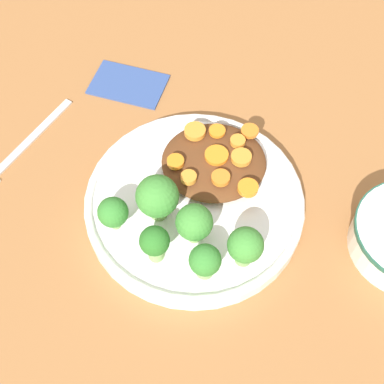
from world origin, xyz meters
TOP-DOWN VIEW (x-y plane):
  - ground_plane at (0.00, 0.00)m, footprint 4.00×4.00m
  - plate at (0.00, 0.00)m, footprint 0.26×0.26m
  - stew_mound at (0.02, 0.05)m, footprint 0.12×0.12m
  - broccoli_floret_0 at (-0.04, -0.02)m, footprint 0.05×0.05m
  - broccoli_floret_1 at (0.00, -0.05)m, footprint 0.04×0.04m
  - broccoli_floret_2 at (-0.04, -0.07)m, footprint 0.03×0.03m
  - broccoli_floret_3 at (-0.09, -0.03)m, footprint 0.03×0.03m
  - broccoli_floret_4 at (0.01, -0.09)m, footprint 0.03×0.03m
  - broccoli_floret_5 at (0.05, -0.08)m, footprint 0.04×0.04m
  - carrot_slice_0 at (-0.02, 0.03)m, footprint 0.02×0.02m
  - carrot_slice_1 at (0.06, 0.00)m, footprint 0.02×0.02m
  - carrot_slice_2 at (-0.01, 0.01)m, footprint 0.02×0.02m
  - carrot_slice_3 at (-0.00, 0.08)m, footprint 0.03×0.03m
  - carrot_slice_4 at (0.05, 0.07)m, footprint 0.02×0.02m
  - carrot_slice_5 at (0.03, 0.08)m, footprint 0.02×0.02m
  - carrot_slice_6 at (0.03, 0.05)m, footprint 0.03×0.03m
  - carrot_slice_7 at (0.03, 0.01)m, footprint 0.02×0.02m
  - carrot_slice_8 at (0.05, 0.04)m, footprint 0.02×0.02m
  - carrot_slice_9 at (0.07, 0.08)m, footprint 0.02×0.02m
  - fork at (-0.24, 0.06)m, footprint 0.12×0.19m
  - napkin at (-0.09, 0.20)m, footprint 0.12×0.09m

SIDE VIEW (x-z plane):
  - ground_plane at x=0.00m, z-range 0.00..0.00m
  - fork at x=-0.24m, z-range 0.00..0.01m
  - napkin at x=-0.09m, z-range 0.00..0.01m
  - plate at x=0.00m, z-range 0.00..0.03m
  - stew_mound at x=0.02m, z-range 0.02..0.04m
  - carrot_slice_5 at x=0.03m, z-range 0.04..0.05m
  - carrot_slice_9 at x=0.07m, z-range 0.04..0.05m
  - carrot_slice_6 at x=0.03m, z-range 0.04..0.05m
  - carrot_slice_1 at x=0.06m, z-range 0.04..0.05m
  - carrot_slice_7 at x=0.03m, z-range 0.04..0.05m
  - carrot_slice_4 at x=0.05m, z-range 0.04..0.05m
  - carrot_slice_0 at x=-0.02m, z-range 0.04..0.05m
  - carrot_slice_8 at x=0.05m, z-range 0.04..0.05m
  - carrot_slice_2 at x=-0.01m, z-range 0.04..0.05m
  - carrot_slice_3 at x=0.00m, z-range 0.04..0.05m
  - broccoli_floret_4 at x=0.01m, z-range 0.02..0.07m
  - broccoli_floret_3 at x=-0.09m, z-range 0.02..0.07m
  - broccoli_floret_2 at x=-0.04m, z-range 0.03..0.08m
  - broccoli_floret_5 at x=0.05m, z-range 0.03..0.08m
  - broccoli_floret_1 at x=0.00m, z-range 0.03..0.08m
  - broccoli_floret_0 at x=-0.04m, z-range 0.03..0.09m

